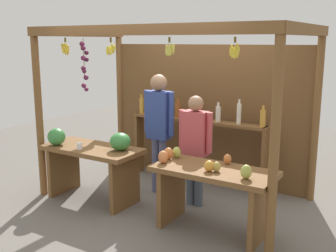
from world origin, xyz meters
The scene contains 7 objects.
ground_plane centered at (0.00, 0.00, 0.00)m, with size 12.00×12.00×0.00m, color slate.
market_stall centered at (0.00, 0.43, 1.35)m, with size 3.42×1.90×2.34m.
fruit_counter_left centered at (-0.90, -0.68, 0.62)m, with size 1.39×0.65×0.98m.
fruit_counter_right centered at (0.89, -0.67, 0.57)m, with size 1.39×0.64×0.90m.
bottle_shelf_unit centered at (-0.01, 0.67, 0.82)m, with size 2.20×0.22×1.36m.
vendor_man centered at (-0.29, 0.04, 1.03)m, with size 0.48×0.23×1.71m.
vendor_woman centered at (0.37, -0.10, 0.87)m, with size 0.48×0.20×1.47m.
Camera 1 is at (2.78, -4.68, 2.16)m, focal length 43.69 mm.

